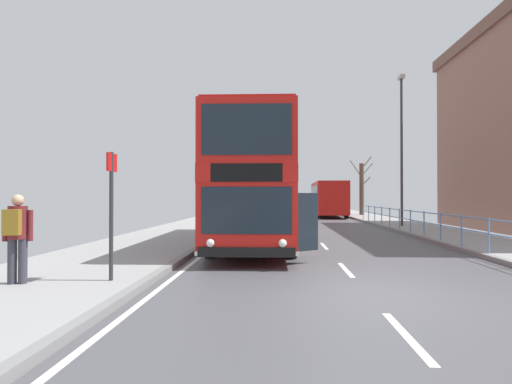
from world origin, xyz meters
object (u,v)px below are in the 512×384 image
object	(u,v)px
double_decker_bus_main	(255,184)
bare_tree_far_00	(362,188)
street_lamp_far_side	(402,139)
background_bus_far_lane	(328,198)
pedestrian_with_backpack	(17,232)
bus_stop_sign_near	(111,201)

from	to	relation	value
double_decker_bus_main	bare_tree_far_00	xyz separation A→B (m)	(8.38, 22.58, 0.32)
double_decker_bus_main	street_lamp_far_side	world-z (taller)	street_lamp_far_side
double_decker_bus_main	bare_tree_far_00	world-z (taller)	bare_tree_far_00
double_decker_bus_main	street_lamp_far_side	bearing A→B (deg)	47.32
background_bus_far_lane	pedestrian_with_backpack	size ratio (longest dim) A/B	5.46
bare_tree_far_00	bus_stop_sign_near	bearing A→B (deg)	-109.93
pedestrian_with_backpack	street_lamp_far_side	distance (m)	20.39
pedestrian_with_backpack	bus_stop_sign_near	xyz separation A→B (m)	(1.64, 0.44, 0.58)
double_decker_bus_main	street_lamp_far_side	xyz separation A→B (m)	(7.79, 8.45, 2.74)
background_bus_far_lane	bus_stop_sign_near	xyz separation A→B (m)	(-7.67, -28.64, 0.05)
double_decker_bus_main	pedestrian_with_backpack	bearing A→B (deg)	-117.91
pedestrian_with_backpack	bare_tree_far_00	xyz separation A→B (m)	(12.45, 30.26, 1.45)
background_bus_far_lane	street_lamp_far_side	distance (m)	13.62
street_lamp_far_side	bare_tree_far_00	distance (m)	14.35
street_lamp_far_side	double_decker_bus_main	bearing A→B (deg)	-132.68
pedestrian_with_backpack	bus_stop_sign_near	bearing A→B (deg)	15.12
bus_stop_sign_near	bare_tree_far_00	xyz separation A→B (m)	(10.81, 29.81, 0.87)
double_decker_bus_main	bus_stop_sign_near	distance (m)	7.65
double_decker_bus_main	street_lamp_far_side	distance (m)	11.81
background_bus_far_lane	pedestrian_with_backpack	distance (m)	30.54
double_decker_bus_main	bare_tree_far_00	size ratio (longest dim) A/B	2.03
background_bus_far_lane	bare_tree_far_00	distance (m)	3.48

